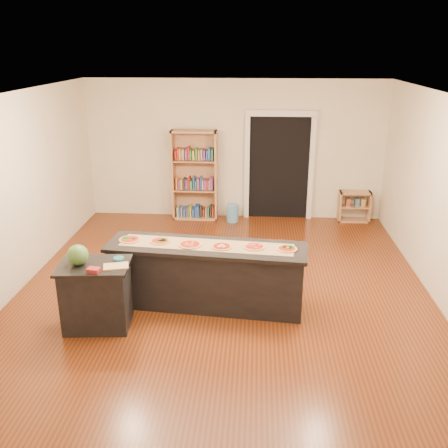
# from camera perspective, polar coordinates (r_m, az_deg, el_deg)

# --- Properties ---
(room) EXTENTS (6.00, 7.00, 2.80)m
(room) POSITION_cam_1_polar(r_m,az_deg,el_deg) (6.80, -0.11, 2.60)
(room) COLOR #EEE2C8
(room) RESTS_ON ground
(doorway) EXTENTS (1.40, 0.09, 2.21)m
(doorway) POSITION_cam_1_polar(r_m,az_deg,el_deg) (10.19, 6.33, 7.19)
(doorway) COLOR black
(doorway) RESTS_ON room
(kitchen_island) EXTENTS (2.68, 0.73, 0.88)m
(kitchen_island) POSITION_cam_1_polar(r_m,az_deg,el_deg) (6.85, -2.00, -5.87)
(kitchen_island) COLOR black
(kitchen_island) RESTS_ON ground
(side_counter) EXTENTS (0.87, 0.64, 0.86)m
(side_counter) POSITION_cam_1_polar(r_m,az_deg,el_deg) (6.55, -14.36, -7.89)
(side_counter) COLOR black
(side_counter) RESTS_ON ground
(bookshelf) EXTENTS (0.91, 0.32, 1.82)m
(bookshelf) POSITION_cam_1_polar(r_m,az_deg,el_deg) (10.16, -3.37, 5.55)
(bookshelf) COLOR tan
(bookshelf) RESTS_ON ground
(low_shelf) EXTENTS (0.63, 0.27, 0.63)m
(low_shelf) POSITION_cam_1_polar(r_m,az_deg,el_deg) (10.47, 14.65, 1.95)
(low_shelf) COLOR tan
(low_shelf) RESTS_ON ground
(waste_bin) EXTENTS (0.24, 0.24, 0.36)m
(waste_bin) POSITION_cam_1_polar(r_m,az_deg,el_deg) (10.16, 0.98, 1.26)
(waste_bin) COLOR #5693C0
(waste_bin) RESTS_ON ground
(kraft_paper) EXTENTS (2.36, 0.64, 0.00)m
(kraft_paper) POSITION_cam_1_polar(r_m,az_deg,el_deg) (6.68, -2.02, -2.40)
(kraft_paper) COLOR olive
(kraft_paper) RESTS_ON kitchen_island
(watermelon) EXTENTS (0.26, 0.26, 0.26)m
(watermelon) POSITION_cam_1_polar(r_m,az_deg,el_deg) (6.36, -16.37, -3.42)
(watermelon) COLOR #144214
(watermelon) RESTS_ON side_counter
(cutting_board) EXTENTS (0.34, 0.27, 0.02)m
(cutting_board) POSITION_cam_1_polar(r_m,az_deg,el_deg) (6.22, -12.25, -4.76)
(cutting_board) COLOR tan
(cutting_board) RESTS_ON side_counter
(package_red) EXTENTS (0.16, 0.13, 0.05)m
(package_red) POSITION_cam_1_polar(r_m,az_deg,el_deg) (6.15, -14.68, -5.13)
(package_red) COLOR maroon
(package_red) RESTS_ON side_counter
(package_teal) EXTENTS (0.13, 0.13, 0.05)m
(package_teal) POSITION_cam_1_polar(r_m,az_deg,el_deg) (6.37, -11.95, -3.98)
(package_teal) COLOR #195966
(package_teal) RESTS_ON side_counter
(pizza_a) EXTENTS (0.30, 0.30, 0.02)m
(pizza_a) POSITION_cam_1_polar(r_m,az_deg,el_deg) (6.95, -10.72, -1.74)
(pizza_a) COLOR #BB8A48
(pizza_a) RESTS_ON kitchen_island
(pizza_b) EXTENTS (0.29, 0.29, 0.02)m
(pizza_b) POSITION_cam_1_polar(r_m,az_deg,el_deg) (6.83, -7.31, -1.94)
(pizza_b) COLOR #BB8A48
(pizza_b) RESTS_ON kitchen_island
(pizza_c) EXTENTS (0.30, 0.30, 0.02)m
(pizza_c) POSITION_cam_1_polar(r_m,az_deg,el_deg) (6.68, -3.91, -2.36)
(pizza_c) COLOR #BB8A48
(pizza_c) RESTS_ON kitchen_island
(pizza_d) EXTENTS (0.29, 0.29, 0.02)m
(pizza_d) POSITION_cam_1_polar(r_m,az_deg,el_deg) (6.60, -0.28, -2.58)
(pizza_d) COLOR #BB8A48
(pizza_d) RESTS_ON kitchen_island
(pizza_e) EXTENTS (0.29, 0.29, 0.02)m
(pizza_e) POSITION_cam_1_polar(r_m,az_deg,el_deg) (6.60, 3.48, -2.61)
(pizza_e) COLOR #BB8A48
(pizza_e) RESTS_ON kitchen_island
(pizza_f) EXTENTS (0.29, 0.29, 0.02)m
(pizza_f) POSITION_cam_1_polar(r_m,az_deg,el_deg) (6.58, 7.20, -2.83)
(pizza_f) COLOR #BB8A48
(pizza_f) RESTS_ON kitchen_island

